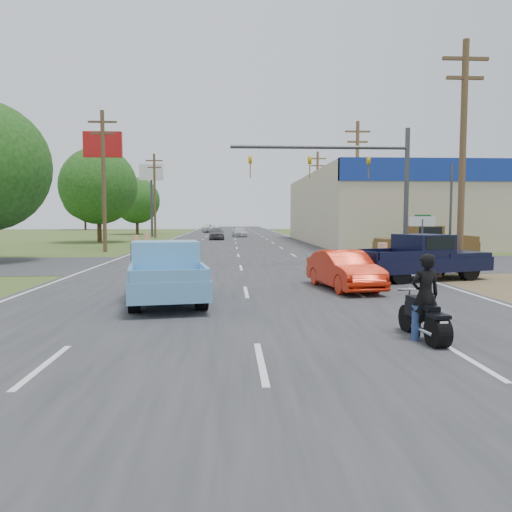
{
  "coord_description": "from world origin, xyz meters",
  "views": [
    {
      "loc": [
        -0.51,
        -8.24,
        2.47
      ],
      "look_at": [
        0.27,
        6.87,
        1.3
      ],
      "focal_mm": 35.0,
      "sensor_mm": 36.0,
      "label": 1
    }
  ],
  "objects": [
    {
      "name": "street_name_sign",
      "position": [
        8.8,
        15.5,
        1.61
      ],
      "size": [
        0.8,
        0.08,
        2.61
      ],
      "color": "#3F3F44",
      "rests_on": "ground"
    },
    {
      "name": "distant_car_grey",
      "position": [
        -2.07,
        47.53,
        0.69
      ],
      "size": [
        1.86,
        4.14,
        1.38
      ],
      "primitive_type": "imported",
      "rotation": [
        0.0,
        0.0,
        0.06
      ],
      "color": "#545358",
      "rests_on": "ground"
    },
    {
      "name": "utility_pole_6",
      "position": [
        -9.5,
        52.0,
        5.32
      ],
      "size": [
        2.0,
        0.28,
        10.0
      ],
      "color": "#4C3823",
      "rests_on": "ground"
    },
    {
      "name": "tree_2",
      "position": [
        -14.2,
        66.0,
        4.95
      ],
      "size": [
        6.72,
        6.72,
        8.32
      ],
      "color": "#422D19",
      "rests_on": "ground"
    },
    {
      "name": "lane_sign",
      "position": [
        8.2,
        14.0,
        1.9
      ],
      "size": [
        1.2,
        0.08,
        2.52
      ],
      "color": "#3F3F44",
      "rests_on": "ground"
    },
    {
      "name": "pole_sign_left_near",
      "position": [
        -10.5,
        32.0,
        7.17
      ],
      "size": [
        3.0,
        0.35,
        9.2
      ],
      "color": "#3F3F44",
      "rests_on": "ground"
    },
    {
      "name": "ground",
      "position": [
        0.0,
        0.0,
        0.0
      ],
      "size": [
        200.0,
        200.0,
        0.0
      ],
      "primitive_type": "plane",
      "color": "#3D5421",
      "rests_on": "ground"
    },
    {
      "name": "barrel_3",
      "position": [
        -8.2,
        38.0,
        0.5
      ],
      "size": [
        0.56,
        0.56,
        1.0
      ],
      "primitive_type": "cylinder",
      "color": "orange",
      "rests_on": "ground"
    },
    {
      "name": "brown_pickup",
      "position": [
        11.38,
        22.0,
        0.99
      ],
      "size": [
        5.98,
        2.43,
        1.97
      ],
      "rotation": [
        0.0,
        0.0,
        1.6
      ],
      "color": "black",
      "rests_on": "ground"
    },
    {
      "name": "blue_pickup",
      "position": [
        -2.43,
        6.52,
        0.9
      ],
      "size": [
        2.92,
        5.63,
        1.78
      ],
      "rotation": [
        0.0,
        0.0,
        0.17
      ],
      "color": "black",
      "rests_on": "ground"
    },
    {
      "name": "distant_car_white",
      "position": [
        -3.83,
        74.01,
        0.69
      ],
      "size": [
        3.06,
        5.27,
        1.38
      ],
      "primitive_type": "imported",
      "rotation": [
        0.0,
        0.0,
        3.3
      ],
      "color": "white",
      "rests_on": "ground"
    },
    {
      "name": "barrel_2",
      "position": [
        -8.5,
        34.0,
        0.5
      ],
      "size": [
        0.56,
        0.56,
        1.0
      ],
      "primitive_type": "cylinder",
      "color": "orange",
      "rests_on": "ground"
    },
    {
      "name": "tree_5",
      "position": [
        30.0,
        95.0,
        5.88
      ],
      "size": [
        7.98,
        7.98,
        9.88
      ],
      "color": "#422D19",
      "rests_on": "ground"
    },
    {
      "name": "cross_road",
      "position": [
        0.0,
        18.0,
        0.01
      ],
      "size": [
        120.0,
        10.0,
        0.02
      ],
      "primitive_type": "cube",
      "color": "#2D2D30",
      "rests_on": "ground"
    },
    {
      "name": "tree_1",
      "position": [
        -13.5,
        42.0,
        5.57
      ],
      "size": [
        7.56,
        7.56,
        9.36
      ],
      "color": "#422D19",
      "rests_on": "ground"
    },
    {
      "name": "main_road",
      "position": [
        0.0,
        40.0,
        0.01
      ],
      "size": [
        15.0,
        180.0,
        0.02
      ],
      "primitive_type": "cube",
      "color": "#2D2D30",
      "rests_on": "ground"
    },
    {
      "name": "red_convertible",
      "position": [
        3.38,
        8.54,
        0.66
      ],
      "size": [
        2.07,
        4.21,
        1.33
      ],
      "primitive_type": "imported",
      "rotation": [
        0.0,
        0.0,
        0.17
      ],
      "color": "red",
      "rests_on": "ground"
    },
    {
      "name": "navy_pickup",
      "position": [
        7.13,
        11.09,
        0.91
      ],
      "size": [
        5.83,
        3.67,
        1.81
      ],
      "rotation": [
        0.0,
        0.0,
        -1.26
      ],
      "color": "black",
      "rests_on": "ground"
    },
    {
      "name": "rider",
      "position": [
        3.36,
        1.4,
        0.83
      ],
      "size": [
        0.64,
        0.46,
        1.66
      ],
      "primitive_type": "imported",
      "rotation": [
        0.0,
        0.0,
        3.25
      ],
      "color": "black",
      "rests_on": "ground"
    },
    {
      "name": "signal_mast",
      "position": [
        5.82,
        17.0,
        4.8
      ],
      "size": [
        9.12,
        0.4,
        7.0
      ],
      "color": "#3F3F44",
      "rests_on": "ground"
    },
    {
      "name": "motorcycle",
      "position": [
        3.36,
        1.36,
        0.43
      ],
      "size": [
        0.59,
        1.92,
        0.97
      ],
      "rotation": [
        0.0,
        0.0,
        0.11
      ],
      "color": "black",
      "rests_on": "ground"
    },
    {
      "name": "tree_6",
      "position": [
        -30.0,
        95.0,
        6.51
      ],
      "size": [
        8.82,
        8.82,
        10.92
      ],
      "color": "#422D19",
      "rests_on": "ground"
    },
    {
      "name": "barrel_0",
      "position": [
        8.0,
        12.0,
        0.5
      ],
      "size": [
        0.56,
        0.56,
        1.0
      ],
      "primitive_type": "cylinder",
      "color": "orange",
      "rests_on": "ground"
    },
    {
      "name": "utility_pole_5",
      "position": [
        -9.5,
        28.0,
        5.32
      ],
      "size": [
        2.0,
        0.28,
        10.0
      ],
      "color": "#4C3823",
      "rests_on": "ground"
    },
    {
      "name": "utility_pole_2",
      "position": [
        9.5,
        31.0,
        5.32
      ],
      "size": [
        2.0,
        0.28,
        10.0
      ],
      "color": "#4C3823",
      "rests_on": "ground"
    },
    {
      "name": "distant_car_silver",
      "position": [
        0.68,
        55.71,
        0.63
      ],
      "size": [
        2.01,
        4.42,
        1.26
      ],
      "primitive_type": "imported",
      "rotation": [
        0.0,
        0.0,
        0.06
      ],
      "color": "silver",
      "rests_on": "ground"
    },
    {
      "name": "utility_pole_3",
      "position": [
        9.5,
        49.0,
        5.32
      ],
      "size": [
        2.0,
        0.28,
        10.0
      ],
      "color": "#4C3823",
      "rests_on": "ground"
    },
    {
      "name": "pole_sign_left_far",
      "position": [
        -10.5,
        56.0,
        7.17
      ],
      "size": [
        3.0,
        0.35,
        9.2
      ],
      "color": "#3F3F44",
      "rests_on": "ground"
    },
    {
      "name": "utility_pole_1",
      "position": [
        9.5,
        13.0,
        5.32
      ],
      "size": [
        2.0,
        0.28,
        10.0
      ],
      "color": "#4C3823",
      "rests_on": "ground"
    },
    {
      "name": "barrel_1",
      "position": [
        8.4,
        20.5,
        0.5
      ],
      "size": [
        0.56,
        0.56,
        1.0
      ],
      "primitive_type": "cylinder",
      "color": "orange",
      "rests_on": "ground"
    }
  ]
}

